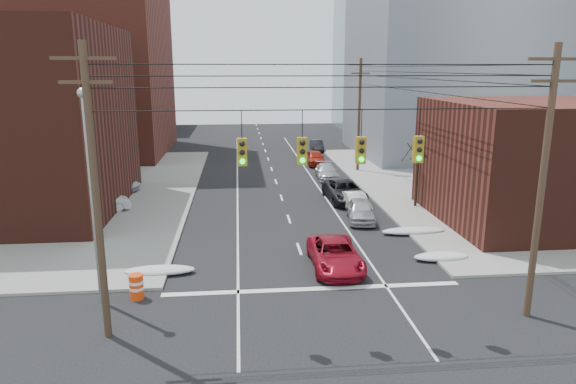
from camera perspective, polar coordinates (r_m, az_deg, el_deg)
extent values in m
plane|color=black|center=(18.83, 5.81, -18.81)|extent=(160.00, 160.00, 0.00)
cube|color=gray|center=(53.21, 29.33, 1.00)|extent=(40.00, 40.00, 0.15)
cube|color=maroon|center=(67.02, -24.60, 16.64)|extent=(24.00, 20.00, 30.00)
cube|color=#481D15|center=(92.47, -20.08, 10.26)|extent=(22.00, 18.00, 12.00)
cube|color=gray|center=(64.77, 18.11, 15.10)|extent=(22.00, 20.00, 25.00)
cube|color=gray|center=(89.82, 12.52, 13.88)|extent=(20.00, 18.00, 22.00)
cube|color=#481D15|center=(38.57, 28.15, 2.93)|extent=(16.00, 12.00, 8.00)
cylinder|color=#473323|center=(19.80, -20.54, -0.62)|extent=(0.28, 0.28, 11.00)
cube|color=#473323|center=(19.27, -21.77, 13.65)|extent=(2.20, 0.12, 0.12)
cube|color=#473323|center=(19.27, -21.56, 11.28)|extent=(1.80, 0.12, 0.12)
cylinder|color=#473323|center=(22.48, 26.35, 0.44)|extent=(0.28, 0.28, 11.00)
cube|color=#473323|center=(22.01, 27.71, 12.96)|extent=(2.20, 0.12, 0.12)
cube|color=#473323|center=(22.01, 27.48, 10.89)|extent=(1.80, 0.12, 0.12)
cylinder|color=#473323|center=(51.16, 7.92, 8.34)|extent=(0.28, 0.28, 11.00)
cube|color=#473323|center=(50.95, 8.10, 13.84)|extent=(2.20, 0.12, 0.12)
cube|color=#473323|center=(50.95, 8.07, 12.94)|extent=(1.80, 0.12, 0.12)
cylinder|color=black|center=(18.91, 4.65, 9.10)|extent=(17.00, 0.04, 0.04)
cylinder|color=black|center=(18.66, -5.18, 7.49)|extent=(0.03, 0.03, 1.00)
cube|color=olive|center=(18.79, -5.11, 4.46)|extent=(0.35, 0.30, 1.00)
sphere|color=black|center=(18.58, -5.13, 5.35)|extent=(0.20, 0.20, 0.20)
sphere|color=black|center=(18.63, -5.11, 4.38)|extent=(0.20, 0.20, 0.20)
sphere|color=#0CE526|center=(18.68, -5.09, 3.41)|extent=(0.20, 0.20, 0.20)
cylinder|color=black|center=(18.81, 1.60, 7.59)|extent=(0.03, 0.03, 1.00)
cube|color=olive|center=(18.94, 1.58, 4.58)|extent=(0.35, 0.30, 1.00)
sphere|color=black|center=(18.72, 1.65, 5.46)|extent=(0.20, 0.20, 0.20)
sphere|color=black|center=(18.77, 1.64, 4.49)|extent=(0.20, 0.20, 0.20)
sphere|color=#0CE526|center=(18.82, 1.63, 3.53)|extent=(0.20, 0.20, 0.20)
cylinder|color=black|center=(19.20, 8.18, 7.58)|extent=(0.03, 0.03, 1.00)
cube|color=olive|center=(19.33, 8.08, 4.63)|extent=(0.35, 0.30, 1.00)
sphere|color=black|center=(19.12, 8.23, 5.50)|extent=(0.20, 0.20, 0.20)
sphere|color=black|center=(19.17, 8.20, 4.55)|extent=(0.20, 0.20, 0.20)
sphere|color=#0CE526|center=(19.22, 8.17, 3.61)|extent=(0.20, 0.20, 0.20)
cylinder|color=black|center=(19.84, 14.42, 7.48)|extent=(0.03, 0.03, 1.00)
cube|color=olive|center=(19.96, 14.25, 4.63)|extent=(0.35, 0.30, 1.00)
sphere|color=black|center=(19.76, 14.47, 5.47)|extent=(0.20, 0.20, 0.20)
sphere|color=black|center=(19.80, 14.42, 4.55)|extent=(0.20, 0.20, 0.20)
sphere|color=#0CE526|center=(19.86, 14.36, 3.64)|extent=(0.20, 0.20, 0.20)
cylinder|color=gray|center=(23.11, -20.88, -1.26)|extent=(0.18, 0.18, 9.00)
sphere|color=gray|center=(22.45, -21.87, 10.17)|extent=(0.44, 0.44, 0.44)
cylinder|color=black|center=(38.74, 14.08, 0.78)|extent=(0.20, 0.20, 3.50)
cylinder|color=black|center=(38.55, 14.76, 4.20)|extent=(0.27, 0.82, 1.19)
cylinder|color=black|center=(38.90, 14.32, 4.43)|extent=(1.17, 0.54, 1.38)
cylinder|color=black|center=(38.84, 13.33, 4.53)|extent=(1.44, 1.00, 1.48)
cylinder|color=black|center=(38.23, 13.69, 4.19)|extent=(0.17, 0.84, 1.19)
cylinder|color=black|center=(37.76, 13.85, 4.19)|extent=(0.82, 0.99, 1.40)
cylinder|color=black|center=(37.52, 14.82, 4.13)|extent=(1.74, 0.21, 1.43)
cylinder|color=black|center=(38.21, 14.86, 4.11)|extent=(0.48, 0.73, 1.20)
ellipsoid|color=silver|center=(26.77, -14.05, -8.44)|extent=(3.50, 1.08, 0.42)
ellipsoid|color=silver|center=(28.99, 16.66, -6.88)|extent=(3.00, 1.08, 0.42)
ellipsoid|color=silver|center=(32.95, 13.75, -4.22)|extent=(4.00, 1.08, 0.42)
imported|color=maroon|center=(26.69, 5.26, -6.94)|extent=(2.47, 5.29, 1.47)
imported|color=#B3B3B8|center=(34.98, 8.09, -2.02)|extent=(2.31, 4.52, 1.47)
imported|color=white|center=(37.34, 7.53, -1.12)|extent=(1.58, 4.06, 1.32)
imported|color=black|center=(39.97, 6.33, 0.09)|extent=(2.89, 5.81, 1.58)
imported|color=#B4B4B9|center=(48.06, 4.29, 2.28)|extent=(2.10, 4.70, 1.34)
imported|color=maroon|center=(54.88, 3.05, 3.81)|extent=(1.81, 4.49, 1.53)
imported|color=black|center=(64.36, 3.21, 5.18)|extent=(1.59, 4.16, 1.35)
imported|color=silver|center=(38.67, -20.14, -1.10)|extent=(4.27, 2.61, 1.33)
imported|color=#9D9DA1|center=(44.73, -19.03, 0.88)|extent=(4.83, 2.55, 1.29)
imported|color=black|center=(38.23, -25.50, -1.83)|extent=(4.52, 2.34, 1.25)
imported|color=#A5A5AA|center=(45.73, -23.01, 0.91)|extent=(4.63, 2.98, 1.47)
cylinder|color=#EA3D0C|center=(24.25, -16.49, -10.06)|extent=(0.64, 0.64, 1.14)
cylinder|color=white|center=(24.17, -16.52, -9.56)|extent=(0.65, 0.65, 0.14)
cylinder|color=white|center=(24.28, -16.48, -10.18)|extent=(0.65, 0.65, 0.14)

